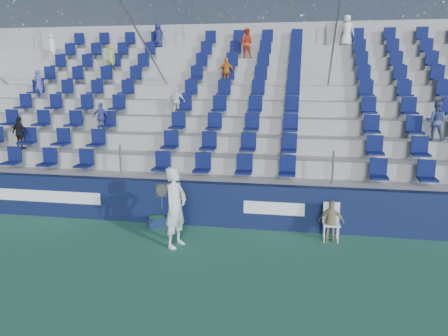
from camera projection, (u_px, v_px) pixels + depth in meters
The scene contains 7 objects.
ground at pixel (190, 276), 9.00m from camera, with size 70.00×70.00×0.00m, color #2F6F51.
sponsor_wall at pixel (219, 204), 11.91m from camera, with size 24.00×0.32×1.20m.
grandstand at pixel (244, 127), 16.49m from camera, with size 24.00×8.17×6.63m.
tennis_player at pixel (175, 207), 10.38m from camera, with size 0.72×0.81×1.95m.
line_judge_chair at pixel (331, 219), 10.92m from camera, with size 0.44×0.45×0.94m.
line_judge at pixel (332, 221), 10.78m from camera, with size 0.61×0.26×1.05m, color tan.
ball_bin at pixel (157, 221), 11.91m from camera, with size 0.60×0.50×0.28m.
Camera 1 is at (2.17, -8.08, 4.05)m, focal length 35.00 mm.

